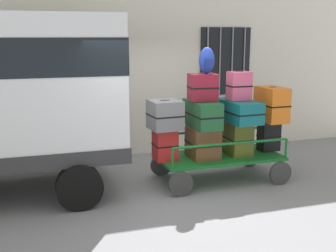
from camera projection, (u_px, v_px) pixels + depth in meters
ground_plane at (158, 186)px, 7.32m from camera, size 40.00×40.00×0.00m
building_wall at (128, 39)px, 8.87m from camera, size 12.00×0.38×5.00m
luggage_cart at (219, 160)px, 7.55m from camera, size 2.27×1.15×0.46m
cart_railing at (220, 139)px, 7.47m from camera, size 2.15×1.02×0.36m
suitcase_left_bottom at (165, 145)px, 7.22m from camera, size 0.39×0.38×0.54m
suitcase_left_middle at (165, 115)px, 7.11m from camera, size 0.56×0.57×0.50m
suitcase_midleft_bottom at (203, 143)px, 7.36m from camera, size 0.49×0.61×0.54m
suitcase_midleft_middle at (202, 114)px, 7.30m from camera, size 0.44×0.89×0.47m
suitcase_midleft_top at (203, 87)px, 7.20m from camera, size 0.50×0.42×0.47m
suitcase_center_bottom at (237, 138)px, 7.55m from camera, size 0.40×0.54×0.61m
suitcase_center_middle at (238, 111)px, 7.45m from camera, size 0.58×0.97×0.39m
suitcase_center_top at (239, 86)px, 7.36m from camera, size 0.39×0.29×0.50m
suitcase_midright_bottom at (269, 136)px, 7.81m from camera, size 0.39×0.28×0.56m
suitcase_midright_middle at (271, 104)px, 7.65m from camera, size 0.41×0.67×0.63m
backpack at (207, 61)px, 7.05m from camera, size 0.27×0.22×0.44m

